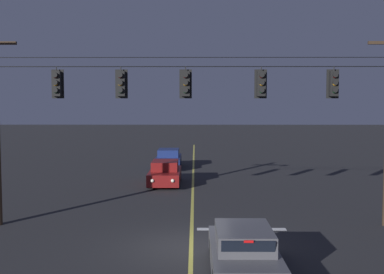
{
  "coord_description": "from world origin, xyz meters",
  "views": [
    {
      "loc": [
        0.13,
        -15.52,
        4.8
      ],
      "look_at": [
        0.0,
        3.85,
        3.41
      ],
      "focal_mm": 44.34,
      "sensor_mm": 36.0,
      "label": 1
    }
  ],
  "objects_px": {
    "traffic_light_right_inner": "(261,84)",
    "traffic_light_rightmost": "(334,84)",
    "traffic_light_leftmost": "(57,84)",
    "traffic_light_left_inner": "(121,84)",
    "car_waiting_near_lane": "(243,253)",
    "traffic_light_centre": "(186,84)",
    "car_oncoming_trailing": "(169,159)",
    "car_oncoming_lead": "(165,173)"
  },
  "relations": [
    {
      "from": "traffic_light_right_inner",
      "to": "car_oncoming_trailing",
      "type": "bearing_deg",
      "value": 105.23
    },
    {
      "from": "traffic_light_centre",
      "to": "car_oncoming_trailing",
      "type": "relative_size",
      "value": 0.28
    },
    {
      "from": "car_waiting_near_lane",
      "to": "car_oncoming_lead",
      "type": "distance_m",
      "value": 15.25
    },
    {
      "from": "traffic_light_left_inner",
      "to": "car_oncoming_trailing",
      "type": "relative_size",
      "value": 0.28
    },
    {
      "from": "traffic_light_rightmost",
      "to": "car_waiting_near_lane",
      "type": "relative_size",
      "value": 0.28
    },
    {
      "from": "traffic_light_centre",
      "to": "traffic_light_right_inner",
      "type": "xyz_separation_m",
      "value": [
        2.92,
        0.0,
        0.0
      ]
    },
    {
      "from": "car_waiting_near_lane",
      "to": "car_oncoming_trailing",
      "type": "height_order",
      "value": "same"
    },
    {
      "from": "car_oncoming_lead",
      "to": "traffic_light_right_inner",
      "type": "bearing_deg",
      "value": -65.41
    },
    {
      "from": "traffic_light_left_inner",
      "to": "traffic_light_rightmost",
      "type": "height_order",
      "value": "same"
    },
    {
      "from": "car_waiting_near_lane",
      "to": "traffic_light_rightmost",
      "type": "bearing_deg",
      "value": 53.81
    },
    {
      "from": "car_oncoming_lead",
      "to": "traffic_light_left_inner",
      "type": "bearing_deg",
      "value": -96.56
    },
    {
      "from": "traffic_light_left_inner",
      "to": "car_waiting_near_lane",
      "type": "distance_m",
      "value": 8.46
    },
    {
      "from": "car_oncoming_lead",
      "to": "traffic_light_rightmost",
      "type": "bearing_deg",
      "value": -53.01
    },
    {
      "from": "traffic_light_left_inner",
      "to": "traffic_light_centre",
      "type": "relative_size",
      "value": 1.0
    },
    {
      "from": "car_oncoming_lead",
      "to": "car_oncoming_trailing",
      "type": "bearing_deg",
      "value": 91.57
    },
    {
      "from": "traffic_light_right_inner",
      "to": "car_waiting_near_lane",
      "type": "distance_m",
      "value": 7.44
    },
    {
      "from": "traffic_light_rightmost",
      "to": "traffic_light_left_inner",
      "type": "bearing_deg",
      "value": 180.0
    },
    {
      "from": "traffic_light_centre",
      "to": "car_oncoming_lead",
      "type": "xyz_separation_m",
      "value": [
        -1.41,
        9.46,
        -4.9
      ]
    },
    {
      "from": "traffic_light_leftmost",
      "to": "traffic_light_centre",
      "type": "distance_m",
      "value": 4.99
    },
    {
      "from": "traffic_light_centre",
      "to": "car_waiting_near_lane",
      "type": "relative_size",
      "value": 0.28
    },
    {
      "from": "traffic_light_left_inner",
      "to": "car_oncoming_lead",
      "type": "bearing_deg",
      "value": 83.44
    },
    {
      "from": "traffic_light_rightmost",
      "to": "traffic_light_right_inner",
      "type": "bearing_deg",
      "value": 180.0
    },
    {
      "from": "traffic_light_centre",
      "to": "traffic_light_rightmost",
      "type": "xyz_separation_m",
      "value": [
        5.71,
        0.0,
        0.0
      ]
    },
    {
      "from": "traffic_light_leftmost",
      "to": "traffic_light_rightmost",
      "type": "height_order",
      "value": "same"
    },
    {
      "from": "traffic_light_leftmost",
      "to": "traffic_light_left_inner",
      "type": "distance_m",
      "value": 2.49
    },
    {
      "from": "traffic_light_centre",
      "to": "car_oncoming_trailing",
      "type": "distance_m",
      "value": 17.4
    },
    {
      "from": "traffic_light_right_inner",
      "to": "traffic_light_rightmost",
      "type": "xyz_separation_m",
      "value": [
        2.8,
        0.0,
        0.0
      ]
    },
    {
      "from": "traffic_light_left_inner",
      "to": "traffic_light_rightmost",
      "type": "relative_size",
      "value": 1.0
    },
    {
      "from": "traffic_light_rightmost",
      "to": "car_oncoming_trailing",
      "type": "height_order",
      "value": "traffic_light_rightmost"
    },
    {
      "from": "traffic_light_right_inner",
      "to": "car_oncoming_lead",
      "type": "bearing_deg",
      "value": 114.59
    },
    {
      "from": "traffic_light_centre",
      "to": "car_waiting_near_lane",
      "type": "xyz_separation_m",
      "value": [
        1.71,
        -5.47,
        -4.9
      ]
    },
    {
      "from": "traffic_light_centre",
      "to": "traffic_light_rightmost",
      "type": "distance_m",
      "value": 5.71
    },
    {
      "from": "car_waiting_near_lane",
      "to": "traffic_light_leftmost",
      "type": "bearing_deg",
      "value": 140.78
    },
    {
      "from": "traffic_light_rightmost",
      "to": "car_oncoming_trailing",
      "type": "distance_m",
      "value": 18.81
    },
    {
      "from": "traffic_light_leftmost",
      "to": "traffic_light_centre",
      "type": "bearing_deg",
      "value": 0.0
    },
    {
      "from": "traffic_light_centre",
      "to": "traffic_light_leftmost",
      "type": "bearing_deg",
      "value": 180.0
    },
    {
      "from": "traffic_light_left_inner",
      "to": "car_oncoming_trailing",
      "type": "bearing_deg",
      "value": 86.93
    },
    {
      "from": "traffic_light_leftmost",
      "to": "traffic_light_left_inner",
      "type": "height_order",
      "value": "same"
    },
    {
      "from": "traffic_light_leftmost",
      "to": "car_oncoming_trailing",
      "type": "height_order",
      "value": "traffic_light_leftmost"
    },
    {
      "from": "traffic_light_leftmost",
      "to": "traffic_light_left_inner",
      "type": "xyz_separation_m",
      "value": [
        2.49,
        0.0,
        0.0
      ]
    },
    {
      "from": "traffic_light_right_inner",
      "to": "car_oncoming_lead",
      "type": "distance_m",
      "value": 11.5
    },
    {
      "from": "car_waiting_near_lane",
      "to": "car_oncoming_lead",
      "type": "height_order",
      "value": "same"
    }
  ]
}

